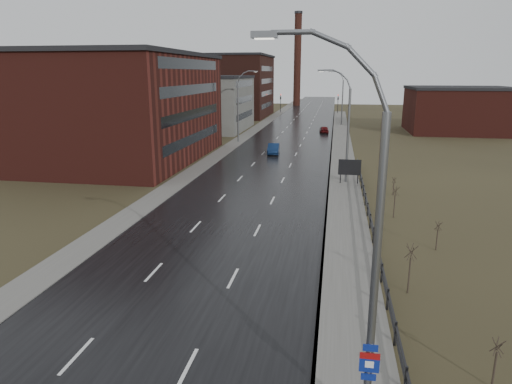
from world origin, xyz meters
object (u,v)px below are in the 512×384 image
at_px(streetlight_main, 365,252).
at_px(car_near, 274,149).
at_px(car_far, 324,130).
at_px(billboard, 350,168).

distance_m(streetlight_main, car_near, 50.96).
xyz_separation_m(streetlight_main, car_far, (-2.97, 74.02, -5.40)).
distance_m(billboard, car_far, 40.95).
relative_size(streetlight_main, billboard, 4.62).
height_order(car_near, car_far, car_near).
distance_m(billboard, car_near, 19.34).
bearing_deg(streetlight_main, car_far, 92.30).
bearing_deg(billboard, streetlight_main, -91.08).
height_order(billboard, car_far, billboard).
xyz_separation_m(billboard, car_near, (-9.91, 16.57, -1.03)).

